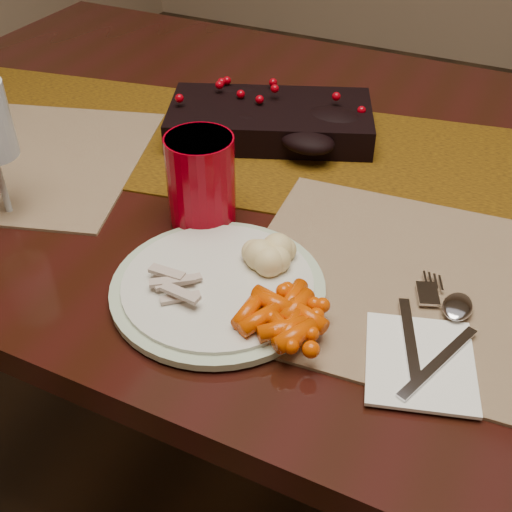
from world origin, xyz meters
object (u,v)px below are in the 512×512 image
at_px(mashed_potatoes, 263,246).
at_px(turkey_shreds, 174,285).
at_px(dining_table, 338,350).
at_px(placemat_main, 446,290).
at_px(red_cup, 201,180).
at_px(centerpiece, 270,116).
at_px(baby_carrots, 267,314).
at_px(dinner_plate, 218,286).
at_px(napkin, 420,362).

height_order(mashed_potatoes, turkey_shreds, mashed_potatoes).
height_order(dining_table, placemat_main, placemat_main).
distance_m(dining_table, red_cup, 0.51).
distance_m(dining_table, turkey_shreds, 0.55).
bearing_deg(centerpiece, mashed_potatoes, -66.54).
relative_size(baby_carrots, turkey_shreds, 1.47).
xyz_separation_m(baby_carrots, mashed_potatoes, (-0.05, 0.09, 0.01)).
height_order(dining_table, dinner_plate, dinner_plate).
relative_size(dining_table, turkey_shreds, 25.30).
height_order(baby_carrots, red_cup, red_cup).
height_order(placemat_main, dinner_plate, dinner_plate).
relative_size(mashed_potatoes, napkin, 0.56).
xyz_separation_m(dining_table, red_cup, (-0.15, -0.20, 0.44)).
bearing_deg(napkin, dinner_plate, 161.01).
xyz_separation_m(placemat_main, mashed_potatoes, (-0.21, -0.06, 0.04)).
distance_m(centerpiece, baby_carrots, 0.45).
height_order(centerpiece, baby_carrots, centerpiece).
xyz_separation_m(turkey_shreds, red_cup, (-0.05, 0.16, 0.04)).
bearing_deg(dining_table, dinner_plate, -101.36).
xyz_separation_m(mashed_potatoes, red_cup, (-0.12, 0.06, 0.03)).
distance_m(dinner_plate, napkin, 0.24).
bearing_deg(baby_carrots, red_cup, 137.11).
height_order(dining_table, turkey_shreds, turkey_shreds).
bearing_deg(dinner_plate, dining_table, 78.64).
relative_size(baby_carrots, red_cup, 0.86).
height_order(centerpiece, red_cup, red_cup).
distance_m(mashed_potatoes, napkin, 0.22).
relative_size(dinner_plate, mashed_potatoes, 3.51).
xyz_separation_m(dining_table, dinner_plate, (-0.06, -0.32, 0.39)).
bearing_deg(dining_table, napkin, -61.65).
bearing_deg(red_cup, placemat_main, -0.11).
height_order(turkey_shreds, napkin, turkey_shreds).
bearing_deg(dinner_plate, napkin, -2.19).
bearing_deg(red_cup, dinner_plate, -53.90).
xyz_separation_m(mashed_potatoes, napkin, (0.21, -0.07, -0.03)).
relative_size(baby_carrots, mashed_potatoes, 1.47).
distance_m(dinner_plate, baby_carrots, 0.09).
bearing_deg(mashed_potatoes, centerpiece, 113.46).
bearing_deg(baby_carrots, mashed_potatoes, 117.30).
xyz_separation_m(dining_table, centerpiece, (-0.17, 0.06, 0.41)).
distance_m(baby_carrots, turkey_shreds, 0.11).
relative_size(turkey_shreds, red_cup, 0.59).
distance_m(centerpiece, turkey_shreds, 0.42).
bearing_deg(mashed_potatoes, baby_carrots, -62.70).
relative_size(placemat_main, red_cup, 3.92).
bearing_deg(dinner_plate, baby_carrots, -23.83).
relative_size(centerpiece, red_cup, 2.67).
relative_size(napkin, red_cup, 1.06).
relative_size(dining_table, placemat_main, 3.79).
xyz_separation_m(dinner_plate, red_cup, (-0.09, 0.12, 0.05)).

